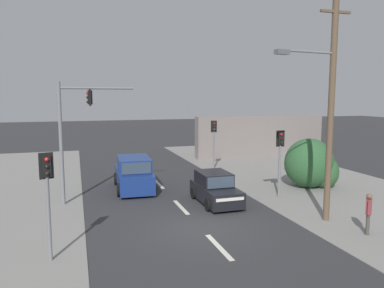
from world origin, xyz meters
TOP-DOWN VIEW (x-y plane):
  - ground_plane at (0.00, 0.00)m, footprint 140.00×140.00m
  - lane_dash_near at (0.00, -2.00)m, footprint 0.20×2.40m
  - lane_dash_mid at (0.00, 3.00)m, footprint 0.20×2.40m
  - lane_dash_far at (0.00, 8.00)m, footprint 0.20×2.40m
  - kerb_right_verge at (9.00, 2.00)m, footprint 10.00×44.00m
  - utility_pole_foreground_right at (5.31, -0.72)m, footprint 3.77×0.65m
  - traffic_signal_mast at (-4.87, 5.20)m, footprint 3.68×0.52m
  - pedestal_signal_right_kerb at (5.37, 3.10)m, footprint 0.44×0.30m
  - pedestal_signal_left_kerb at (-5.63, -1.45)m, footprint 0.44×0.31m
  - pedestal_signal_far_median at (4.83, 11.41)m, footprint 0.44×0.30m
  - roadside_bush at (8.33, 4.52)m, footprint 3.05×2.61m
  - shopfront_wall_far at (11.00, 16.00)m, footprint 12.00×1.00m
  - suv_receding_far at (-1.64, 7.15)m, footprint 2.22×4.61m
  - hatchback_crossing_left at (1.84, 3.24)m, footprint 1.78×3.64m
  - pedestrian_at_kerb at (5.91, -2.59)m, footprint 0.41×0.43m

SIDE VIEW (x-z plane):
  - ground_plane at x=0.00m, z-range 0.00..0.00m
  - lane_dash_near at x=0.00m, z-range 0.00..0.01m
  - lane_dash_mid at x=0.00m, z-range 0.00..0.01m
  - lane_dash_far at x=0.00m, z-range 0.00..0.01m
  - kerb_right_verge at x=9.00m, z-range 0.00..0.02m
  - hatchback_crossing_left at x=1.84m, z-range -0.06..1.47m
  - suv_receding_far at x=-1.64m, z-range -0.06..1.83m
  - pedestrian_at_kerb at x=5.91m, z-range 0.11..1.74m
  - roadside_bush at x=8.33m, z-range -0.08..2.80m
  - shopfront_wall_far at x=11.00m, z-range 0.00..3.60m
  - pedestal_signal_right_kerb at x=5.37m, z-range 0.64..4.20m
  - pedestal_signal_left_kerb at x=-5.63m, z-range 0.64..4.20m
  - pedestal_signal_far_median at x=4.83m, z-range 0.64..4.20m
  - traffic_signal_mast at x=-4.87m, z-range 0.83..6.83m
  - utility_pole_foreground_right at x=5.31m, z-range 0.36..10.14m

